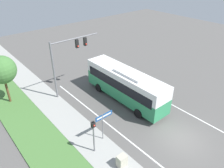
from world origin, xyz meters
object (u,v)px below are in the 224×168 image
Objects in this scene: signal_gantry at (67,56)px; bus at (125,83)px; pedestrian_signal at (94,132)px; utility_cabinet at (122,161)px; street_sign at (103,121)px.

bus is at bearing -53.33° from signal_gantry.
bus is at bearing 29.43° from pedestrian_signal.
signal_gantry reaches higher than bus.
signal_gantry is 2.12× the size of pedestrian_signal.
bus is 9.14m from utility_cabinet.
pedestrian_signal is (-3.26, -9.06, -2.53)m from signal_gantry.
utility_cabinet is at bearing -134.61° from bus.
street_sign is at bearing -102.03° from signal_gantry.
signal_gantry is at bearing 77.97° from street_sign.
pedestrian_signal is at bearing -150.57° from bus.
signal_gantry is 12.46m from utility_cabinet.
street_sign is (-5.58, -3.32, -0.02)m from bus.
pedestrian_signal is at bearing -109.79° from signal_gantry.
utility_cabinet is (-6.34, -6.43, -1.41)m from bus.
utility_cabinet is at bearing -102.53° from signal_gantry.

